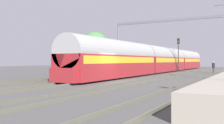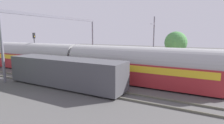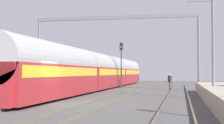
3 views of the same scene
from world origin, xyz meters
name	(u,v)px [view 1 (image 1 of 3)]	position (x,y,z in m)	size (l,w,h in m)	color
ground	(116,82)	(0.00, 0.00, 0.00)	(120.00, 120.00, 0.00)	#4E4D4C
track_far_west	(57,78)	(-6.58, 0.00, 0.08)	(1.52, 60.00, 0.16)	#5E5D4D
track_west	(95,80)	(-2.19, 0.00, 0.08)	(1.51, 60.00, 0.16)	#5E5D4D
track_east	(140,82)	(2.19, 0.00, 0.08)	(1.51, 60.00, 0.16)	#5E5D4D
track_far_east	(195,84)	(6.58, 0.00, 0.08)	(1.52, 60.00, 0.16)	#5E5D4D
passenger_train	(163,60)	(-2.19, 20.23, 1.97)	(2.93, 49.20, 3.82)	maroon
freight_car	(108,63)	(-6.58, 9.93, 1.47)	(2.80, 13.00, 2.70)	#47474C
person_crossing	(214,66)	(5.63, 17.84, 1.03)	(0.42, 0.47, 1.73)	#3A3A3A
railway_signal_far	(178,51)	(-0.28, 22.12, 3.46)	(0.36, 0.30, 5.46)	#2D2D33
catenary_gantry	(171,32)	(0.00, 16.88, 5.96)	(17.57, 0.28, 7.86)	slate
tree_west_background	(95,46)	(-12.93, 16.58, 4.31)	(4.69, 4.69, 6.67)	#4C3826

